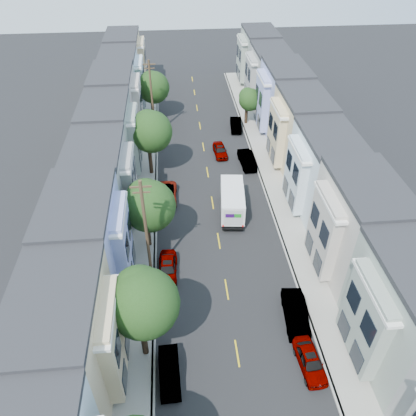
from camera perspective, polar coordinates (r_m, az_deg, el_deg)
ground at (r=34.87m, az=2.64°, el=-11.37°), size 160.00×160.00×0.00m
road_slab at (r=45.91m, az=0.27°, el=3.02°), size 12.00×70.00×0.02m
curb_left at (r=45.79m, az=-7.30°, el=2.66°), size 0.30×70.00×0.15m
curb_right at (r=46.74m, az=7.68°, el=3.45°), size 0.30×70.00×0.15m
sidewalk_left at (r=45.88m, az=-8.92°, el=2.56°), size 2.60×70.00×0.15m
sidewalk_right at (r=47.02m, az=9.23°, el=3.51°), size 2.60×70.00×0.15m
centerline at (r=45.91m, az=0.27°, el=3.01°), size 0.12×70.00×0.01m
townhouse_row_left at (r=46.39m, az=-13.59°, el=2.20°), size 5.00×70.00×8.50m
townhouse_row_right at (r=48.09m, az=13.64°, el=3.62°), size 5.00×70.00×8.50m
tree_b at (r=27.08m, az=-9.19°, el=-13.15°), size 4.70×4.70×7.97m
tree_c at (r=35.90m, az=-8.41°, el=0.24°), size 4.70×4.70×7.02m
tree_d at (r=45.85m, az=-8.12°, el=10.54°), size 4.70×4.70×7.82m
tree_e at (r=59.48m, az=-7.76°, el=16.43°), size 4.43×4.43×6.90m
tree_far_r at (r=58.19m, az=5.82°, el=14.88°), size 3.10×3.10×5.13m
utility_pole_near at (r=32.48m, az=-8.65°, el=-3.45°), size 1.60×0.26×10.00m
utility_pole_far at (r=54.70m, az=-7.88°, el=14.97°), size 1.60×0.26×10.00m
fedex_truck at (r=41.26m, az=3.42°, el=1.06°), size 2.32×6.03×2.89m
lead_sedan at (r=51.46m, az=1.70°, el=8.10°), size 1.77×4.05×1.29m
parked_left_b at (r=29.94m, az=-5.44°, el=-21.97°), size 1.54×3.97×1.31m
parked_left_c at (r=35.67m, az=-5.70°, el=-8.41°), size 1.82×4.36×1.39m
parked_left_d at (r=43.74m, az=-5.88°, el=1.81°), size 2.35×4.81×1.32m
parked_right_a at (r=31.05m, az=14.17°, el=-20.17°), size 1.86×4.15×1.31m
parked_right_b at (r=33.05m, az=12.21°, el=-14.29°), size 1.97×4.67×1.52m
parked_right_c at (r=49.55m, az=5.50°, el=6.74°), size 1.84×4.44×1.45m
parked_right_d at (r=57.63m, az=3.92°, el=11.58°), size 1.73×4.10×1.33m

